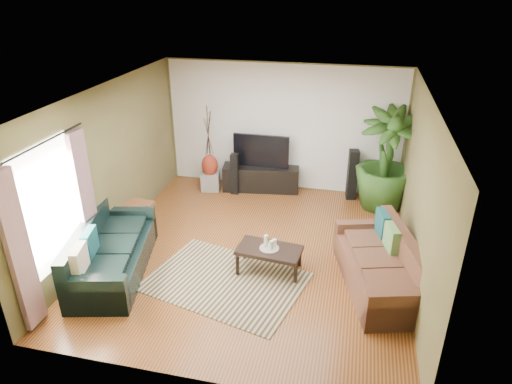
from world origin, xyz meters
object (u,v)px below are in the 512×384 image
(sofa_left, at_px, (113,248))
(tv_stand, at_px, (261,178))
(side_table, at_px, (138,216))
(sofa_right, at_px, (379,262))
(television, at_px, (261,151))
(speaker_left, at_px, (235,174))
(coffee_table, at_px, (269,259))
(speaker_right, at_px, (352,175))
(vase, at_px, (210,165))
(potted_plant, at_px, (386,160))
(pedestal, at_px, (211,181))

(sofa_left, bearing_deg, tv_stand, -37.98)
(side_table, bearing_deg, sofa_right, -10.70)
(television, relative_size, speaker_left, 1.34)
(tv_stand, bearing_deg, coffee_table, -83.12)
(sofa_left, height_order, speaker_right, speaker_right)
(tv_stand, relative_size, speaker_right, 1.52)
(television, distance_m, vase, 1.15)
(potted_plant, distance_m, vase, 3.64)
(sofa_right, xyz_separation_m, coffee_table, (-1.66, 0.04, -0.22))
(potted_plant, bearing_deg, coffee_table, -123.49)
(sofa_left, distance_m, pedestal, 3.32)
(sofa_right, height_order, speaker_left, speaker_left)
(sofa_right, relative_size, vase, 4.10)
(sofa_left, height_order, potted_plant, potted_plant)
(speaker_right, xyz_separation_m, potted_plant, (0.61, -0.25, 0.48))
(tv_stand, height_order, potted_plant, potted_plant)
(tv_stand, bearing_deg, side_table, -138.21)
(vase, bearing_deg, speaker_left, -6.99)
(vase, bearing_deg, pedestal, 0.00)
(coffee_table, xyz_separation_m, speaker_right, (1.16, 2.93, 0.33))
(coffee_table, xyz_separation_m, television, (-0.77, 2.93, 0.69))
(vase, xyz_separation_m, side_table, (-0.76, -1.93, -0.31))
(sofa_left, bearing_deg, television, -37.98)
(coffee_table, bearing_deg, speaker_right, 74.45)
(sofa_left, distance_m, speaker_right, 4.96)
(sofa_left, xyz_separation_m, potted_plant, (4.13, 3.24, 0.59))
(coffee_table, height_order, vase, vase)
(television, distance_m, potted_plant, 2.56)
(speaker_right, bearing_deg, coffee_table, -122.13)
(sofa_right, distance_m, pedestal, 4.45)
(potted_plant, relative_size, vase, 4.14)
(coffee_table, bearing_deg, vase, 130.40)
(sofa_right, xyz_separation_m, pedestal, (-3.51, 2.74, -0.23))
(speaker_left, relative_size, side_table, 1.78)
(tv_stand, height_order, television, television)
(pedestal, bearing_deg, speaker_left, -6.99)
(speaker_left, xyz_separation_m, potted_plant, (3.04, 0.05, 0.57))
(coffee_table, relative_size, tv_stand, 0.61)
(speaker_left, distance_m, potted_plant, 3.10)
(speaker_right, bearing_deg, sofa_right, -90.92)
(sofa_left, height_order, vase, sofa_left)
(potted_plant, bearing_deg, side_table, -156.45)
(sofa_left, distance_m, potted_plant, 5.29)
(television, relative_size, potted_plant, 0.59)
(coffee_table, distance_m, potted_plant, 3.31)
(speaker_right, distance_m, pedestal, 3.03)
(sofa_right, height_order, television, television)
(speaker_right, height_order, side_table, speaker_right)
(coffee_table, xyz_separation_m, vase, (-1.85, 2.70, 0.36))
(sofa_left, distance_m, tv_stand, 3.85)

